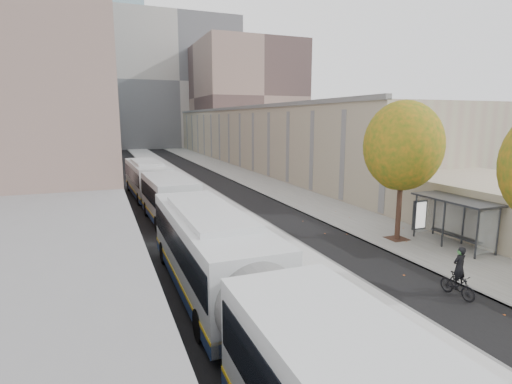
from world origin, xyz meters
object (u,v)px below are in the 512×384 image
bus_shelter (458,206)px  bus_near (245,291)px  bus_far (155,185)px  cyclist (458,278)px  distant_car (141,171)px

bus_shelter → bus_near: size_ratio=0.24×
bus_near → bus_far: 20.84m
bus_near → cyclist: (8.59, 0.08, -0.94)m
bus_near → bus_far: bearing=89.7°
bus_shelter → bus_far: (-13.43, 16.15, -0.57)m
distant_car → bus_far: bearing=-71.6°
distant_car → bus_shelter: bearing=-48.2°
bus_far → distant_car: (0.42, 16.14, -0.92)m
bus_shelter → cyclist: bus_shelter is taller
bus_far → distant_car: 16.17m
bus_shelter → cyclist: size_ratio=2.22×
bus_shelter → cyclist: (-4.95, -4.61, -1.45)m
cyclist → bus_far: bearing=110.0°
bus_near → bus_far: size_ratio=1.04×
bus_shelter → distant_car: 34.85m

